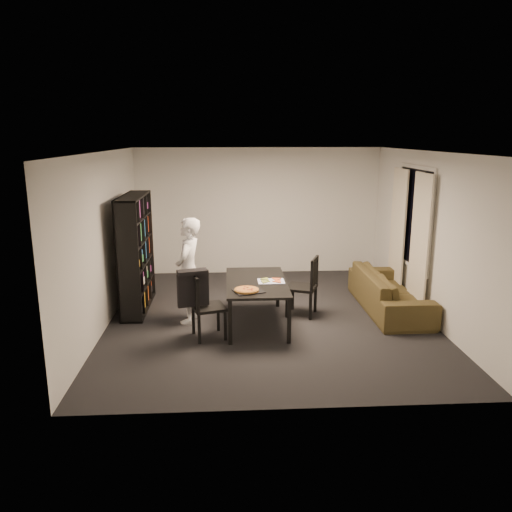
{
  "coord_description": "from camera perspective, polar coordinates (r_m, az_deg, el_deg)",
  "views": [
    {
      "loc": [
        -0.65,
        -7.49,
        2.83
      ],
      "look_at": [
        -0.22,
        -0.15,
        1.05
      ],
      "focal_mm": 35.0,
      "sensor_mm": 36.0,
      "label": 1
    }
  ],
  "objects": [
    {
      "name": "sofa",
      "position": [
        8.58,
        15.01,
        -3.89
      ],
      "size": [
        0.85,
        2.18,
        0.64
      ],
      "primitive_type": "imported",
      "rotation": [
        0.0,
        0.0,
        1.57
      ],
      "color": "#3C3218",
      "rests_on": "room"
    },
    {
      "name": "person",
      "position": [
        7.71,
        -7.7,
        -1.67
      ],
      "size": [
        0.52,
        0.67,
        1.64
      ],
      "primitive_type": "imported",
      "rotation": [
        0.0,
        0.0,
        -1.81
      ],
      "color": "white",
      "rests_on": "room"
    },
    {
      "name": "kitchen_towel",
      "position": [
        7.55,
        1.73,
        -2.91
      ],
      "size": [
        0.4,
        0.3,
        0.01
      ],
      "primitive_type": "cube",
      "rotation": [
        0.0,
        0.0,
        0.01
      ],
      "color": "white",
      "rests_on": "dining_table"
    },
    {
      "name": "draped_jacket",
      "position": [
        7.02,
        -7.22,
        -3.48
      ],
      "size": [
        0.45,
        0.29,
        0.52
      ],
      "rotation": [
        0.0,
        0.0,
        1.85
      ],
      "color": "black",
      "rests_on": "chair_left"
    },
    {
      "name": "chair_left",
      "position": [
        7.12,
        -6.15,
        -5.25
      ],
      "size": [
        0.54,
        0.54,
        0.95
      ],
      "rotation": [
        0.0,
        0.0,
        1.85
      ],
      "color": "black",
      "rests_on": "room"
    },
    {
      "name": "pepperoni_pizza",
      "position": [
        7.07,
        -1.08,
        -3.88
      ],
      "size": [
        0.35,
        0.35,
        0.03
      ],
      "rotation": [
        0.0,
        0.0,
        -0.19
      ],
      "color": "olive",
      "rests_on": "dining_table"
    },
    {
      "name": "window_frame",
      "position": [
        8.78,
        17.61,
        4.25
      ],
      "size": [
        0.03,
        1.52,
        1.72
      ],
      "primitive_type": "cube",
      "color": "white",
      "rests_on": "room"
    },
    {
      "name": "room",
      "position": [
        7.67,
        1.56,
        2.09
      ],
      "size": [
        5.01,
        5.51,
        2.61
      ],
      "color": "black",
      "rests_on": "ground"
    },
    {
      "name": "baking_tray",
      "position": [
        7.08,
        -0.86,
        -4.03
      ],
      "size": [
        0.48,
        0.43,
        0.01
      ],
      "primitive_type": "cube",
      "rotation": [
        0.0,
        0.0,
        0.33
      ],
      "color": "black",
      "rests_on": "dining_table"
    },
    {
      "name": "pizza_slices",
      "position": [
        7.56,
        1.71,
        -2.79
      ],
      "size": [
        0.45,
        0.41,
        0.01
      ],
      "primitive_type": null,
      "rotation": [
        0.0,
        0.0,
        0.32
      ],
      "color": "gold",
      "rests_on": "dining_table"
    },
    {
      "name": "curtain_left",
      "position": [
        8.34,
        18.18,
        1.29
      ],
      "size": [
        0.03,
        0.7,
        2.25
      ],
      "primitive_type": "cube",
      "color": "silver",
      "rests_on": "room"
    },
    {
      "name": "dining_table",
      "position": [
        7.59,
        0.04,
        -3.33
      ],
      "size": [
        0.91,
        1.64,
        0.68
      ],
      "color": "black",
      "rests_on": "room"
    },
    {
      "name": "curtain_right",
      "position": [
        9.29,
        15.87,
        2.66
      ],
      "size": [
        0.03,
        0.7,
        2.25
      ],
      "primitive_type": "cube",
      "color": "silver",
      "rests_on": "room"
    },
    {
      "name": "window_pane",
      "position": [
        8.78,
        17.64,
        4.25
      ],
      "size": [
        0.02,
        1.4,
        1.6
      ],
      "primitive_type": "cube",
      "color": "black",
      "rests_on": "room"
    },
    {
      "name": "chair_right",
      "position": [
        8.0,
        5.89,
        -3.03
      ],
      "size": [
        0.58,
        0.58,
        0.96
      ],
      "rotation": [
        0.0,
        0.0,
        -1.94
      ],
      "color": "black",
      "rests_on": "room"
    },
    {
      "name": "bookshelf",
      "position": [
        8.44,
        -13.55,
        0.35
      ],
      "size": [
        0.35,
        1.5,
        1.9
      ],
      "primitive_type": "cube",
      "color": "black",
      "rests_on": "room"
    }
  ]
}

